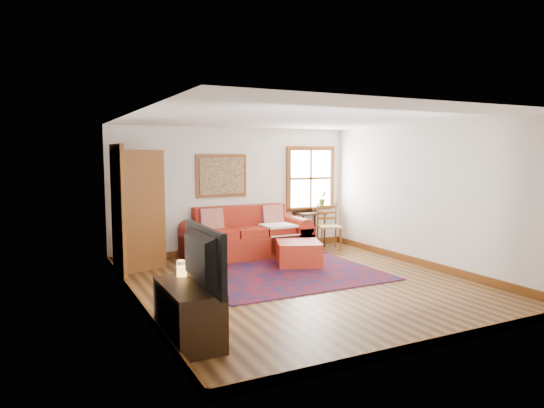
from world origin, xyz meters
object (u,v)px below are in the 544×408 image
red_leather_sofa (246,240)px  ladder_back_chair (328,224)px  media_cabinet (188,313)px  side_table (309,218)px  red_ottoman (299,253)px

red_leather_sofa → ladder_back_chair: size_ratio=2.52×
ladder_back_chair → media_cabinet: size_ratio=0.88×
red_leather_sofa → side_table: 1.63m
red_leather_sofa → red_ottoman: bearing=-66.5°
red_leather_sofa → ladder_back_chair: 1.83m
red_leather_sofa → media_cabinet: (-2.26, -3.68, -0.02)m
red_ottoman → ladder_back_chair: bearing=60.3°
red_leather_sofa → side_table: red_leather_sofa is taller
red_ottoman → side_table: (1.07, 1.43, 0.40)m
side_table → media_cabinet: 5.51m
red_ottoman → ladder_back_chair: ladder_back_chair is taller
ladder_back_chair → side_table: bearing=120.1°
media_cabinet → ladder_back_chair: bearing=41.0°
side_table → ladder_back_chair: size_ratio=0.77×
side_table → media_cabinet: bearing=-134.4°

